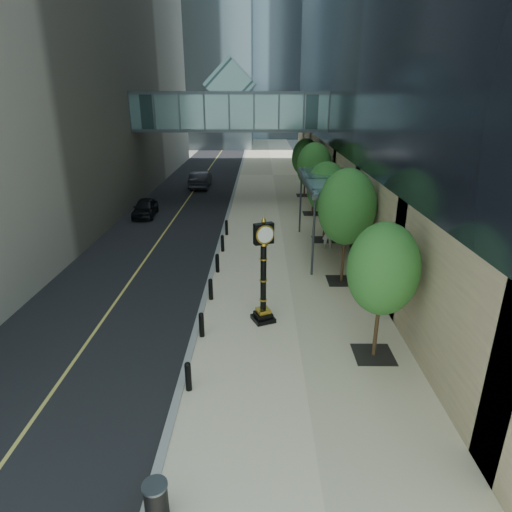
# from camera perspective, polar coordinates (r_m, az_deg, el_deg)

# --- Properties ---
(ground) EXTENTS (320.00, 320.00, 0.00)m
(ground) POSITION_cam_1_polar(r_m,az_deg,el_deg) (13.39, 2.63, -20.28)
(ground) COLOR gray
(ground) RESTS_ON ground
(road) EXTENTS (8.00, 180.00, 0.02)m
(road) POSITION_cam_1_polar(r_m,az_deg,el_deg) (51.29, -6.86, 10.66)
(road) COLOR black
(road) RESTS_ON ground
(sidewalk) EXTENTS (8.00, 180.00, 0.06)m
(sidewalk) POSITION_cam_1_polar(r_m,az_deg,el_deg) (50.89, 2.27, 10.74)
(sidewalk) COLOR beige
(sidewalk) RESTS_ON ground
(curb) EXTENTS (0.25, 180.00, 0.07)m
(curb) POSITION_cam_1_polar(r_m,az_deg,el_deg) (50.93, -2.31, 10.75)
(curb) COLOR gray
(curb) RESTS_ON ground
(distant_tower_c) EXTENTS (22.00, 22.00, 65.00)m
(distant_tower_c) POSITION_cam_1_polar(r_m,az_deg,el_deg) (132.37, -2.12, 30.95)
(distant_tower_c) COLOR #91AAB7
(distant_tower_c) RESTS_ON ground
(skywalk) EXTENTS (17.00, 4.20, 5.80)m
(skywalk) POSITION_cam_1_polar(r_m,az_deg,el_deg) (38.21, -3.40, 19.02)
(skywalk) COLOR #487173
(skywalk) RESTS_ON ground
(entrance_canopy) EXTENTS (3.00, 8.00, 4.38)m
(entrance_canopy) POSITION_cam_1_polar(r_m,az_deg,el_deg) (24.86, 9.86, 9.74)
(entrance_canopy) COLOR #383F44
(entrance_canopy) RESTS_ON ground
(bollard_row) EXTENTS (0.20, 16.20, 0.90)m
(bollard_row) POSITION_cam_1_polar(r_m,az_deg,el_deg) (20.94, -5.58, -2.69)
(bollard_row) COLOR black
(bollard_row) RESTS_ON sidewalk
(street_trees) EXTENTS (2.73, 28.44, 5.61)m
(street_trees) POSITION_cam_1_polar(r_m,az_deg,el_deg) (27.09, 9.34, 9.39)
(street_trees) COLOR black
(street_trees) RESTS_ON sidewalk
(street_clock) EXTENTS (1.07, 1.07, 4.35)m
(street_clock) POSITION_cam_1_polar(r_m,az_deg,el_deg) (16.99, 0.99, -3.03)
(street_clock) COLOR black
(street_clock) RESTS_ON sidewalk
(trash_bin) EXTENTS (0.56, 0.56, 0.90)m
(trash_bin) POSITION_cam_1_polar(r_m,az_deg,el_deg) (10.89, -13.14, -29.33)
(trash_bin) COLOR black
(trash_bin) RESTS_ON sidewalk
(pedestrian) EXTENTS (0.69, 0.46, 1.87)m
(pedestrian) POSITION_cam_1_polar(r_m,az_deg,el_deg) (25.95, 9.58, 2.92)
(pedestrian) COLOR #A49F96
(pedestrian) RESTS_ON sidewalk
(car_near) EXTENTS (1.78, 3.97, 1.33)m
(car_near) POSITION_cam_1_polar(r_m,az_deg,el_deg) (34.09, -14.57, 6.26)
(car_near) COLOR black
(car_near) RESTS_ON road
(car_far) EXTENTS (1.84, 5.14, 1.69)m
(car_far) POSITION_cam_1_polar(r_m,az_deg,el_deg) (44.04, -7.42, 10.13)
(car_far) COLOR black
(car_far) RESTS_ON road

